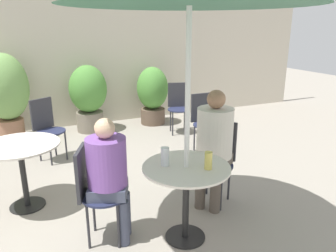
{
  "coord_description": "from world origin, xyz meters",
  "views": [
    {
      "loc": [
        -0.95,
        -2.41,
        1.88
      ],
      "look_at": [
        0.23,
        0.3,
        0.96
      ],
      "focal_mm": 35.0,
      "sensor_mm": 36.0,
      "label": 1
    }
  ],
  "objects_px": {
    "bistro_chair_2": "(203,117)",
    "seated_person_0": "(214,140)",
    "cafe_table_far": "(21,157)",
    "potted_plant_1": "(88,95)",
    "bistro_chair_3": "(47,124)",
    "seated_person_1": "(109,171)",
    "bistro_chair_0": "(218,154)",
    "potted_plant_0": "(6,91)",
    "cafe_table_near": "(186,182)",
    "bistro_chair_1": "(93,187)",
    "beer_glass_0": "(208,161)",
    "beer_glass_1": "(165,156)",
    "potted_plant_2": "(153,93)",
    "bistro_chair_4": "(178,103)"
  },
  "relations": [
    {
      "from": "cafe_table_near",
      "to": "seated_person_1",
      "type": "height_order",
      "value": "seated_person_1"
    },
    {
      "from": "seated_person_1",
      "to": "beer_glass_1",
      "type": "height_order",
      "value": "seated_person_1"
    },
    {
      "from": "cafe_table_far",
      "to": "bistro_chair_2",
      "type": "bearing_deg",
      "value": 15.27
    },
    {
      "from": "bistro_chair_0",
      "to": "bistro_chair_4",
      "type": "relative_size",
      "value": 1.0
    },
    {
      "from": "bistro_chair_1",
      "to": "bistro_chair_4",
      "type": "xyz_separation_m",
      "value": [
        2.02,
        2.57,
        0.0
      ]
    },
    {
      "from": "bistro_chair_3",
      "to": "seated_person_1",
      "type": "bearing_deg",
      "value": -110.88
    },
    {
      "from": "potted_plant_1",
      "to": "beer_glass_0",
      "type": "bearing_deg",
      "value": -84.76
    },
    {
      "from": "bistro_chair_0",
      "to": "seated_person_0",
      "type": "bearing_deg",
      "value": -90.0
    },
    {
      "from": "cafe_table_near",
      "to": "bistro_chair_4",
      "type": "height_order",
      "value": "bistro_chair_4"
    },
    {
      "from": "seated_person_0",
      "to": "potted_plant_1",
      "type": "relative_size",
      "value": 1.05
    },
    {
      "from": "potted_plant_0",
      "to": "potted_plant_2",
      "type": "xyz_separation_m",
      "value": [
        2.54,
        -0.04,
        -0.23
      ]
    },
    {
      "from": "seated_person_1",
      "to": "potted_plant_1",
      "type": "xyz_separation_m",
      "value": [
        0.43,
        3.32,
        -0.01
      ]
    },
    {
      "from": "bistro_chair_2",
      "to": "bistro_chair_0",
      "type": "bearing_deg",
      "value": -112.92
    },
    {
      "from": "bistro_chair_0",
      "to": "potted_plant_1",
      "type": "relative_size",
      "value": 0.74
    },
    {
      "from": "bistro_chair_1",
      "to": "bistro_chair_4",
      "type": "relative_size",
      "value": 1.0
    },
    {
      "from": "cafe_table_near",
      "to": "beer_glass_0",
      "type": "xyz_separation_m",
      "value": [
        0.15,
        -0.12,
        0.23
      ]
    },
    {
      "from": "cafe_table_near",
      "to": "beer_glass_1",
      "type": "xyz_separation_m",
      "value": [
        -0.16,
        0.1,
        0.23
      ]
    },
    {
      "from": "bistro_chair_0",
      "to": "bistro_chair_3",
      "type": "xyz_separation_m",
      "value": [
        -1.63,
        1.94,
        0.0
      ]
    },
    {
      "from": "potted_plant_0",
      "to": "cafe_table_near",
      "type": "bearing_deg",
      "value": -67.15
    },
    {
      "from": "potted_plant_1",
      "to": "bistro_chair_1",
      "type": "bearing_deg",
      "value": -99.82
    },
    {
      "from": "seated_person_1",
      "to": "beer_glass_0",
      "type": "height_order",
      "value": "seated_person_1"
    },
    {
      "from": "potted_plant_1",
      "to": "beer_glass_1",
      "type": "bearing_deg",
      "value": -89.44
    },
    {
      "from": "bistro_chair_1",
      "to": "bistro_chair_3",
      "type": "bearing_deg",
      "value": 27.9
    },
    {
      "from": "beer_glass_1",
      "to": "cafe_table_far",
      "type": "bearing_deg",
      "value": 137.54
    },
    {
      "from": "seated_person_0",
      "to": "potted_plant_0",
      "type": "bearing_deg",
      "value": 174.3
    },
    {
      "from": "potted_plant_1",
      "to": "seated_person_1",
      "type": "bearing_deg",
      "value": -97.33
    },
    {
      "from": "beer_glass_0",
      "to": "potted_plant_2",
      "type": "distance_m",
      "value": 3.77
    },
    {
      "from": "bistro_chair_0",
      "to": "cafe_table_near",
      "type": "bearing_deg",
      "value": -90.0
    },
    {
      "from": "beer_glass_1",
      "to": "potted_plant_1",
      "type": "height_order",
      "value": "potted_plant_1"
    },
    {
      "from": "cafe_table_near",
      "to": "seated_person_1",
      "type": "relative_size",
      "value": 0.67
    },
    {
      "from": "bistro_chair_4",
      "to": "potted_plant_2",
      "type": "distance_m",
      "value": 0.71
    },
    {
      "from": "bistro_chair_0",
      "to": "bistro_chair_4",
      "type": "bearing_deg",
      "value": 126.78
    },
    {
      "from": "bistro_chair_1",
      "to": "bistro_chair_3",
      "type": "xyz_separation_m",
      "value": [
        -0.24,
        2.15,
        0.0
      ]
    },
    {
      "from": "bistro_chair_2",
      "to": "seated_person_0",
      "type": "relative_size",
      "value": 0.7
    },
    {
      "from": "bistro_chair_2",
      "to": "bistro_chair_3",
      "type": "distance_m",
      "value": 2.29
    },
    {
      "from": "beer_glass_1",
      "to": "bistro_chair_3",
      "type": "bearing_deg",
      "value": 109.57
    },
    {
      "from": "bistro_chair_1",
      "to": "potted_plant_2",
      "type": "relative_size",
      "value": 0.8
    },
    {
      "from": "cafe_table_near",
      "to": "potted_plant_0",
      "type": "height_order",
      "value": "potted_plant_0"
    },
    {
      "from": "seated_person_0",
      "to": "potted_plant_0",
      "type": "distance_m",
      "value": 3.77
    },
    {
      "from": "cafe_table_near",
      "to": "seated_person_0",
      "type": "bearing_deg",
      "value": 38.38
    },
    {
      "from": "cafe_table_near",
      "to": "potted_plant_2",
      "type": "height_order",
      "value": "potted_plant_2"
    },
    {
      "from": "bistro_chair_2",
      "to": "bistro_chair_4",
      "type": "distance_m",
      "value": 1.01
    },
    {
      "from": "beer_glass_0",
      "to": "potted_plant_1",
      "type": "bearing_deg",
      "value": 95.24
    },
    {
      "from": "seated_person_0",
      "to": "potted_plant_1",
      "type": "xyz_separation_m",
      "value": [
        -0.72,
        3.15,
        -0.07
      ]
    },
    {
      "from": "cafe_table_far",
      "to": "beer_glass_0",
      "type": "xyz_separation_m",
      "value": [
        1.47,
        -1.29,
        0.22
      ]
    },
    {
      "from": "bistro_chair_3",
      "to": "seated_person_1",
      "type": "distance_m",
      "value": 2.24
    },
    {
      "from": "cafe_table_far",
      "to": "seated_person_0",
      "type": "relative_size",
      "value": 0.63
    },
    {
      "from": "bistro_chair_1",
      "to": "beer_glass_0",
      "type": "relative_size",
      "value": 5.82
    },
    {
      "from": "bistro_chair_3",
      "to": "bistro_chair_4",
      "type": "relative_size",
      "value": 1.0
    },
    {
      "from": "potted_plant_0",
      "to": "seated_person_0",
      "type": "bearing_deg",
      "value": -57.32
    }
  ]
}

